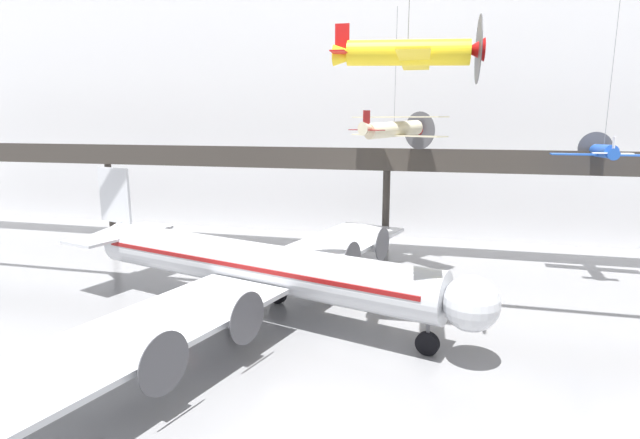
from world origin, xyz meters
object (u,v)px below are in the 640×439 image
object	(u,v)px
airliner_silver_main	(251,266)
suspended_plane_blue_trainer	(603,151)
suspended_plane_cream_biplane	(394,129)
suspended_plane_yellow_lowwing	(407,53)

from	to	relation	value
airliner_silver_main	suspended_plane_blue_trainer	world-z (taller)	suspended_plane_blue_trainer
suspended_plane_cream_biplane	airliner_silver_main	bearing A→B (deg)	-176.94
suspended_plane_cream_biplane	suspended_plane_blue_trainer	bearing A→B (deg)	-51.69
suspended_plane_yellow_lowwing	airliner_silver_main	bearing A→B (deg)	164.31
suspended_plane_yellow_lowwing	suspended_plane_blue_trainer	xyz separation A→B (m)	(13.92, 15.87, -5.68)
airliner_silver_main	suspended_plane_blue_trainer	bearing A→B (deg)	45.68
suspended_plane_yellow_lowwing	suspended_plane_blue_trainer	size ratio (longest dim) A/B	0.77
airliner_silver_main	suspended_plane_yellow_lowwing	size ratio (longest dim) A/B	3.81
airliner_silver_main	suspended_plane_yellow_lowwing	bearing A→B (deg)	2.38
airliner_silver_main	suspended_plane_blue_trainer	xyz separation A→B (m)	(23.64, 13.54, 6.89)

